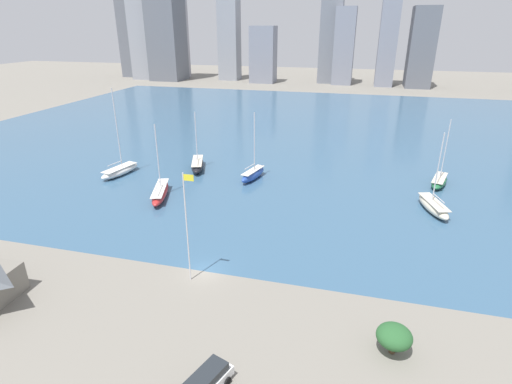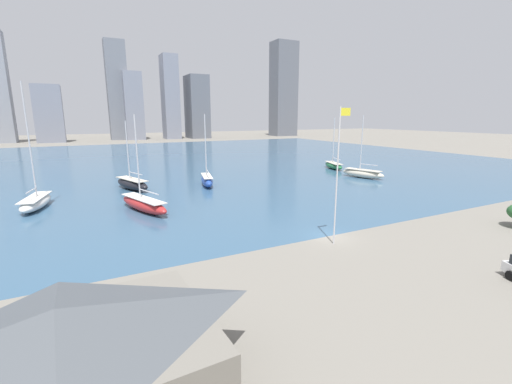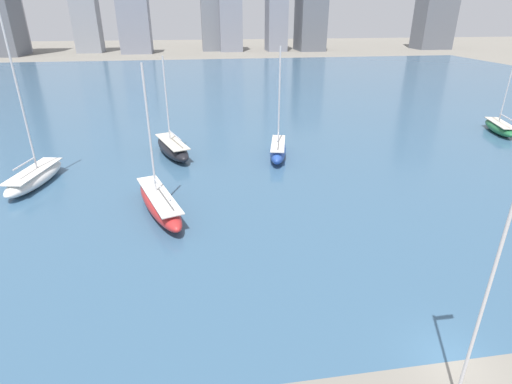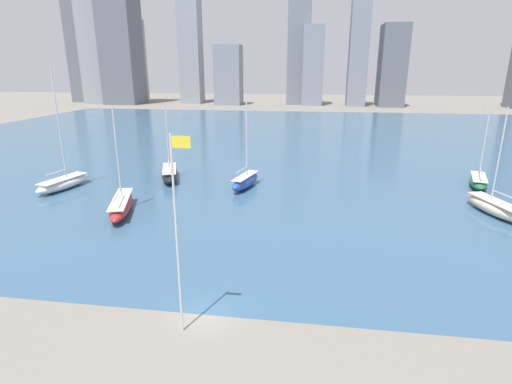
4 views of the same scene
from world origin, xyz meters
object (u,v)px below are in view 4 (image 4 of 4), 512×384
(sailboat_blue, at_px, (245,181))
(sailboat_green, at_px, (478,181))
(flag_pole, at_px, (177,232))
(sailboat_cream, at_px, (494,207))
(sailboat_red, at_px, (121,205))
(sailboat_white, at_px, (63,183))
(sailboat_black, at_px, (170,173))

(sailboat_blue, height_order, sailboat_green, sailboat_blue)
(flag_pole, xyz_separation_m, sailboat_green, (32.03, 38.74, -6.18))
(sailboat_cream, xyz_separation_m, sailboat_red, (-43.81, -5.72, 0.02))
(sailboat_cream, distance_m, sailboat_green, 12.55)
(flag_pole, relative_size, sailboat_green, 1.09)
(flag_pole, xyz_separation_m, sailboat_cream, (29.36, 26.47, -6.10))
(sailboat_white, bearing_deg, flag_pole, -34.88)
(sailboat_blue, height_order, sailboat_cream, sailboat_blue)
(sailboat_red, xyz_separation_m, sailboat_green, (46.48, 17.99, -0.11))
(sailboat_blue, bearing_deg, flag_pole, -73.90)
(sailboat_white, xyz_separation_m, sailboat_cream, (56.52, -2.29, -0.00))
(sailboat_white, relative_size, sailboat_blue, 1.31)
(sailboat_red, height_order, sailboat_green, sailboat_red)
(sailboat_cream, bearing_deg, sailboat_black, 151.15)
(sailboat_green, bearing_deg, sailboat_cream, -85.80)
(sailboat_black, xyz_separation_m, sailboat_blue, (12.35, -2.75, 0.04))
(sailboat_black, height_order, sailboat_blue, sailboat_blue)
(sailboat_white, relative_size, sailboat_red, 1.33)
(sailboat_cream, bearing_deg, sailboat_red, 170.64)
(flag_pole, height_order, sailboat_green, flag_pole)
(flag_pole, xyz_separation_m, sailboat_red, (-14.45, 20.75, -6.07))
(sailboat_blue, xyz_separation_m, sailboat_green, (33.54, 5.79, -0.20))
(sailboat_white, distance_m, sailboat_red, 15.03)
(sailboat_white, height_order, sailboat_blue, sailboat_white)
(sailboat_red, bearing_deg, flag_pole, -73.60)
(sailboat_blue, xyz_separation_m, sailboat_cream, (30.87, -6.48, -0.12))
(flag_pole, bearing_deg, sailboat_cream, 42.04)
(sailboat_blue, distance_m, sailboat_green, 34.04)
(flag_pole, height_order, sailboat_cream, flag_pole)
(sailboat_white, height_order, sailboat_cream, sailboat_white)
(sailboat_cream, relative_size, sailboat_green, 1.04)
(sailboat_white, bearing_deg, sailboat_green, 21.33)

